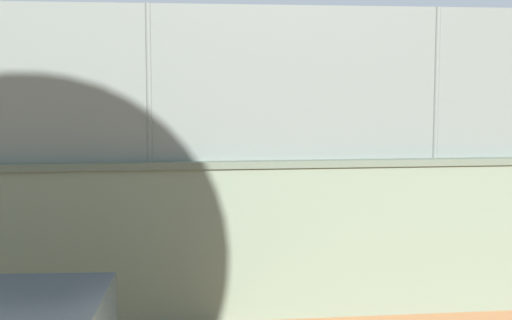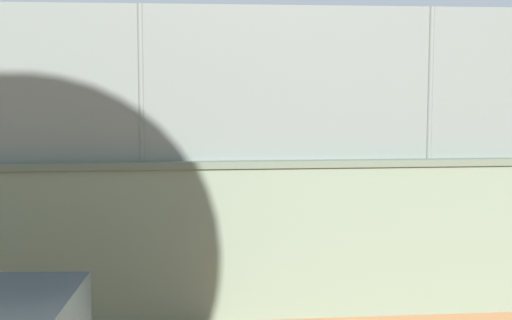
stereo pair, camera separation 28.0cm
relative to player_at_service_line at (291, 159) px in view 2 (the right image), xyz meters
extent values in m
plane|color=#B27247|center=(0.91, -1.51, -0.93)|extent=(260.00, 260.00, 0.00)
cube|color=slate|center=(3.32, 8.86, -0.04)|extent=(27.40, 1.16, 1.78)
cube|color=#556151|center=(3.32, 8.86, 0.89)|extent=(27.40, 1.22, 0.08)
cube|color=slate|center=(3.32, 8.86, 1.81)|extent=(26.84, 0.86, 1.77)
cylinder|color=slate|center=(-0.03, 8.96, 1.81)|extent=(0.07, 0.07, 1.77)
cylinder|color=slate|center=(3.32, 8.86, 1.81)|extent=(0.07, 0.07, 1.77)
cylinder|color=navy|center=(-0.11, 0.00, -0.54)|extent=(0.18, 0.18, 0.77)
cylinder|color=navy|center=(0.08, 0.05, -0.54)|extent=(0.18, 0.18, 0.77)
cylinder|color=#3372B2|center=(-0.01, 0.02, 0.13)|extent=(0.41, 0.41, 0.57)
cylinder|color=#D8AD84|center=(-0.29, -0.10, 0.25)|extent=(0.22, 0.55, 0.17)
cylinder|color=#D8AD84|center=(0.35, -0.19, 0.25)|extent=(0.22, 0.55, 0.17)
sphere|color=#D8AD84|center=(-0.01, 0.02, 0.53)|extent=(0.22, 0.22, 0.22)
cylinder|color=black|center=(-0.01, 0.02, 0.62)|extent=(0.28, 0.28, 0.05)
cylinder|color=black|center=(0.39, -0.37, 0.25)|extent=(0.11, 0.30, 0.04)
ellipsoid|color=#333338|center=(0.45, -0.58, 0.25)|extent=(0.10, 0.30, 0.24)
cylinder|color=#591919|center=(1.49, 5.04, -0.53)|extent=(0.20, 0.20, 0.79)
cylinder|color=#591919|center=(1.41, 4.86, -0.53)|extent=(0.20, 0.20, 0.79)
cylinder|color=white|center=(1.45, 4.95, 0.16)|extent=(0.45, 0.45, 0.58)
cylinder|color=#936B4C|center=(1.53, 5.25, 0.27)|extent=(0.54, 0.32, 0.17)
cylinder|color=#936B4C|center=(1.05, 4.81, 0.27)|extent=(0.54, 0.32, 0.17)
sphere|color=#936B4C|center=(1.45, 4.95, 0.56)|extent=(0.22, 0.22, 0.22)
cylinder|color=red|center=(1.45, 4.95, 0.66)|extent=(0.31, 0.31, 0.05)
cylinder|color=black|center=(0.89, 4.88, 0.27)|extent=(0.29, 0.16, 0.04)
ellipsoid|color=#333338|center=(0.69, 4.97, 0.27)|extent=(0.28, 0.15, 0.24)
sphere|color=orange|center=(0.25, 2.50, -0.07)|extent=(0.17, 0.17, 0.17)
camera|label=1|loc=(3.41, 17.24, 1.81)|focal=51.62mm
camera|label=2|loc=(3.13, 17.28, 1.81)|focal=51.62mm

